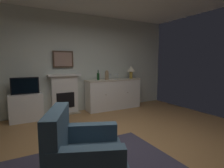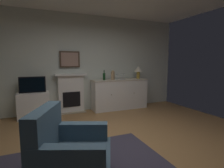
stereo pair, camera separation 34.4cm
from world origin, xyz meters
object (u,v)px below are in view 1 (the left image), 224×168
Objects in this scene: wine_glass_left at (111,75)px; armchair at (82,156)px; sideboard_cabinet at (113,94)px; wine_bottle at (98,76)px; table_lamp at (131,70)px; wine_glass_right at (118,75)px; wine_glass_center at (115,75)px; vase_decorative at (107,75)px; tv_cabinet at (26,107)px; framed_picture at (63,59)px; fireplace_unit at (65,94)px; tv_set at (25,86)px.

wine_glass_left reaches higher than armchair.
sideboard_cabinet is 0.75m from wine_bottle.
table_lamp is 1.16m from wine_bottle.
wine_glass_right is 3.63m from armchair.
table_lamp reaches higher than armchair.
wine_glass_center is at bearing -33.69° from wine_glass_left.
tv_cabinet is (-2.16, 0.06, -0.71)m from vase_decorative.
table_lamp reaches higher than sideboard_cabinet.
wine_glass_left is 0.18m from vase_decorative.
framed_picture is 1.08m from wine_bottle.
armchair is (-0.54, -3.06, -0.17)m from fireplace_unit.
framed_picture reaches higher than wine_glass_left.
wine_bottle is 0.47× the size of tv_set.
sideboard_cabinet is at bearing -0.28° from wine_bottle.
framed_picture is 3.33× the size of wine_glass_center.
wine_glass_center is at bearing -175.14° from table_lamp.
wine_glass_center is (-0.61, -0.05, -0.16)m from table_lamp.
tv_cabinet is at bearing 179.31° from wine_glass_right.
framed_picture reaches higher than table_lamp.
vase_decorative is (-0.39, -0.03, 0.02)m from wine_glass_right.
wine_glass_right is at bearing -6.66° from sideboard_cabinet.
sideboard_cabinet is 0.97m from table_lamp.
framed_picture is 1.54m from tv_cabinet.
framed_picture reaches higher than sideboard_cabinet.
wine_glass_center is 3.53m from armchair.
framed_picture reaches higher than fireplace_unit.
armchair is at bearing -121.41° from vase_decorative.
table_lamp is 3.07m from tv_set.
wine_glass_center is 2.54m from tv_cabinet.
armchair is at bearing -132.27° from table_lamp.
wine_glass_right is (1.58, -0.24, -0.47)m from framed_picture.
sideboard_cabinet is 0.59m from wine_glass_right.
wine_glass_left is (1.36, -0.20, -0.47)m from framed_picture.
wine_glass_left and wine_glass_center have the same top height.
tv_set is at bearing 98.54° from armchair.
wine_glass_left is at bearing -6.56° from fireplace_unit.
framed_picture is 0.89× the size of tv_set.
armchair is at bearing -81.53° from tv_cabinet.
table_lamp is at bearing 0.00° from sideboard_cabinet.
tv_set is at bearing -179.81° from sideboard_cabinet.
sideboard_cabinet reaches higher than tv_cabinet.
fireplace_unit is 0.64× the size of sideboard_cabinet.
fireplace_unit reaches higher than tv_cabinet.
vase_decorative is at bearing -1.72° from tv_cabinet.
framed_picture is (0.00, 0.05, 0.95)m from fireplace_unit.
wine_bottle reaches higher than sideboard_cabinet.
wine_bottle is 0.28× the size of armchair.
tv_set is 0.60× the size of armchair.
framed_picture is at bearing 171.56° from wine_glass_left.
wine_bottle reaches higher than tv_set.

